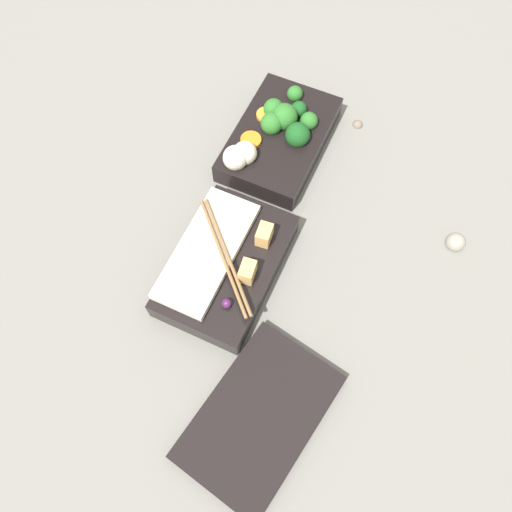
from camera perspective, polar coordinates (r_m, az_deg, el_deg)
ground_plane at (r=0.80m, az=0.12°, el=6.15°), size 3.00×3.00×0.00m
bento_tray_vegetable at (r=0.84m, az=2.53°, el=13.47°), size 0.22×0.14×0.07m
bento_tray_rice at (r=0.73m, az=-3.63°, el=-0.86°), size 0.22×0.15×0.07m
bento_lid at (r=0.68m, az=0.38°, el=-17.89°), size 0.23×0.17×0.02m
pebble_0 at (r=0.82m, az=21.84°, el=1.48°), size 0.03×0.03×0.03m
pebble_1 at (r=0.91m, az=11.58°, el=14.63°), size 0.02×0.02×0.02m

